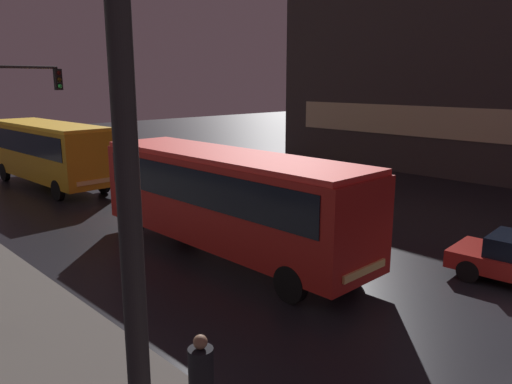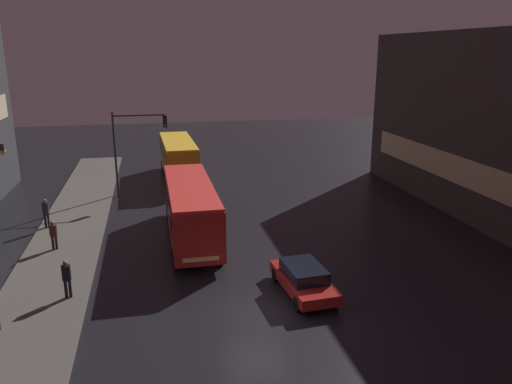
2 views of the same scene
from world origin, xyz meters
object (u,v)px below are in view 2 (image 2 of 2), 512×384
object	(u,v)px
bus_far	(178,155)
traffic_light_main	(133,139)
bus_near	(191,205)
pedestrian_mid	(46,210)
car_taxi	(304,278)
pedestrian_far	(67,275)
pedestrian_near	(53,232)

from	to	relation	value
bus_far	traffic_light_main	distance (m)	6.29
bus_near	pedestrian_mid	xyz separation A→B (m)	(-8.62, 3.47, -0.83)
bus_far	traffic_light_main	world-z (taller)	traffic_light_main
car_taxi	pedestrian_far	xyz separation A→B (m)	(-10.42, 1.46, 0.49)
bus_near	pedestrian_near	xyz separation A→B (m)	(-7.55, -0.38, -0.95)
pedestrian_near	pedestrian_far	distance (m)	6.25
bus_near	car_taxi	size ratio (longest dim) A/B	2.35
pedestrian_near	pedestrian_mid	world-z (taller)	pedestrian_mid
pedestrian_near	pedestrian_mid	distance (m)	4.00
pedestrian_far	bus_far	bearing A→B (deg)	98.37
pedestrian_far	pedestrian_near	bearing A→B (deg)	129.04
pedestrian_far	traffic_light_main	bearing A→B (deg)	105.47
bus_near	bus_far	xyz separation A→B (m)	(0.16, 14.73, 0.01)
pedestrian_mid	traffic_light_main	world-z (taller)	traffic_light_main
car_taxi	pedestrian_near	world-z (taller)	pedestrian_near
bus_near	bus_far	world-z (taller)	bus_far
pedestrian_near	bus_far	bearing A→B (deg)	26.70
pedestrian_far	traffic_light_main	xyz separation A→B (m)	(2.64, 16.48, 3.20)
traffic_light_main	car_taxi	bearing A→B (deg)	-66.55
pedestrian_mid	car_taxi	bearing A→B (deg)	-10.46
pedestrian_near	pedestrian_far	xyz separation A→B (m)	(1.56, -6.05, 0.07)
pedestrian_mid	pedestrian_far	world-z (taller)	pedestrian_mid
traffic_light_main	bus_near	bearing A→B (deg)	-71.60
pedestrian_near	traffic_light_main	bearing A→B (deg)	31.79
car_taxi	pedestrian_mid	size ratio (longest dim) A/B	2.47
bus_near	pedestrian_mid	size ratio (longest dim) A/B	5.82
car_taxi	pedestrian_far	world-z (taller)	pedestrian_far
bus_near	car_taxi	xyz separation A→B (m)	(4.44, -7.89, -1.37)
bus_near	pedestrian_mid	world-z (taller)	bus_near
pedestrian_near	pedestrian_mid	xyz separation A→B (m)	(-1.07, 3.85, 0.12)
pedestrian_mid	pedestrian_far	bearing A→B (deg)	-44.54
bus_far	pedestrian_far	xyz separation A→B (m)	(-6.15, -21.15, -0.89)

